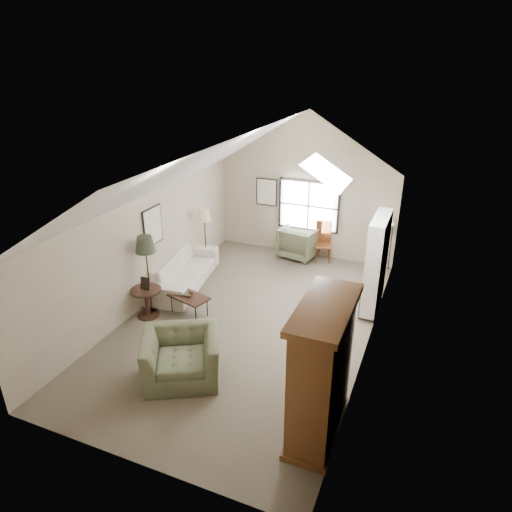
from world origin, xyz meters
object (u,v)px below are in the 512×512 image
at_px(armchair_far, 300,242).
at_px(side_chair, 323,242).
at_px(armoire, 321,372).
at_px(sofa, 183,270).
at_px(coffee_table, 189,305).
at_px(armchair_near, 181,357).
at_px(side_table, 147,303).

height_order(armchair_far, side_chair, side_chair).
height_order(armoire, side_chair, armoire).
xyz_separation_m(sofa, coffee_table, (0.85, -1.18, -0.16)).
xyz_separation_m(armoire, side_chair, (-1.54, 6.10, -0.55)).
distance_m(armoire, sofa, 5.59).
distance_m(armchair_far, coffee_table, 4.11).
bearing_deg(armchair_near, side_chair, 51.20).
distance_m(armoire, coffee_table, 4.26).
bearing_deg(armchair_far, side_chair, -169.92).
height_order(armchair_near, armchair_far, armchair_far).
relative_size(armoire, side_chair, 2.00).
bearing_deg(sofa, side_chair, -55.70).
distance_m(armoire, armchair_near, 2.67).
distance_m(side_table, side_chair, 5.14).
relative_size(armoire, sofa, 0.83).
xyz_separation_m(sofa, side_chair, (2.84, 2.71, 0.16)).
xyz_separation_m(armoire, coffee_table, (-3.53, 2.21, -0.87)).
xyz_separation_m(armoire, sofa, (-4.38, 3.39, -0.71)).
height_order(armoire, sofa, armoire).
bearing_deg(coffee_table, side_chair, 62.91).
xyz_separation_m(coffee_table, side_chair, (1.99, 3.89, 0.32)).
bearing_deg(side_chair, armchair_far, 164.36).
relative_size(coffee_table, side_table, 1.34).
relative_size(sofa, coffee_table, 2.97).
bearing_deg(armchair_far, armoire, 120.05).
bearing_deg(armchair_far, armchair_near, 96.61).
height_order(armoire, coffee_table, armoire).
bearing_deg(side_table, armoire, -22.47).
bearing_deg(armchair_far, side_table, 73.87).
bearing_deg(coffee_table, armchair_near, -63.31).
xyz_separation_m(sofa, side_table, (0.04, -1.60, -0.05)).
distance_m(armchair_far, side_table, 4.80).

